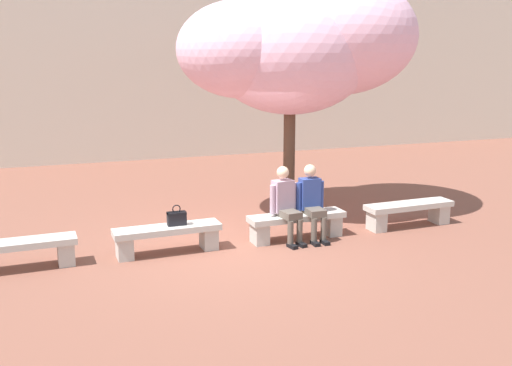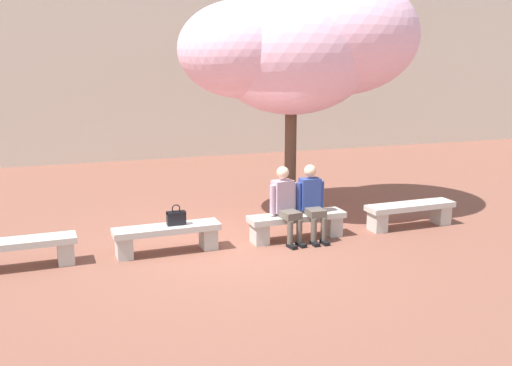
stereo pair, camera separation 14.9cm
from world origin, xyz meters
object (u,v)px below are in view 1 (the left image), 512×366
person_seated_left (285,202)px  stone_bench_near_west (168,235)px  stone_bench_near_east (409,211)px  cherry_tree_main (299,46)px  handbag (177,217)px  stone_bench_center (297,222)px  stone_bench_west_end (17,251)px  person_seated_right (312,199)px

person_seated_left → stone_bench_near_west: bearing=178.5°
stone_bench_near_east → person_seated_left: bearing=-178.8°
stone_bench_near_east → cherry_tree_main: cherry_tree_main is taller
stone_bench_near_east → person_seated_left: (-2.49, -0.05, 0.40)m
stone_bench_near_west → handbag: handbag is taller
stone_bench_near_east → stone_bench_center: bearing=180.0°
stone_bench_near_east → stone_bench_west_end: bearing=180.0°
stone_bench_west_end → person_seated_right: person_seated_right is taller
stone_bench_near_west → stone_bench_near_east: size_ratio=1.00×
handbag → cherry_tree_main: cherry_tree_main is taller
stone_bench_near_west → handbag: size_ratio=5.10×
stone_bench_west_end → stone_bench_center: 4.50m
stone_bench_near_west → stone_bench_west_end: bearing=180.0°
stone_bench_west_end → handbag: size_ratio=5.10×
stone_bench_center → handbag: handbag is taller
handbag → stone_bench_near_west: bearing=-174.4°
stone_bench_center → stone_bench_near_east: 2.25m
stone_bench_near_west → stone_bench_near_east: (4.50, 0.00, 0.00)m
handbag → cherry_tree_main: bearing=28.8°
stone_bench_west_end → stone_bench_center: same height
stone_bench_center → stone_bench_near_east: same height
person_seated_right → stone_bench_center: bearing=167.9°
stone_bench_center → person_seated_left: bearing=-167.5°
stone_bench_near_west → stone_bench_center: (2.25, 0.00, 0.00)m
person_seated_right → stone_bench_near_west: bearing=178.8°
stone_bench_west_end → cherry_tree_main: cherry_tree_main is taller
cherry_tree_main → person_seated_right: bearing=-104.6°
person_seated_left → cherry_tree_main: (0.90, 1.58, 2.58)m
person_seated_right → person_seated_left: bearing=179.9°
person_seated_right → stone_bench_near_east: bearing=1.5°
stone_bench_west_end → stone_bench_near_west: same height
stone_bench_center → cherry_tree_main: (0.66, 1.53, 2.98)m
stone_bench_center → stone_bench_west_end: bearing=180.0°
stone_bench_center → person_seated_left: (-0.24, -0.05, 0.40)m
stone_bench_near_east → person_seated_right: person_seated_right is taller
cherry_tree_main → stone_bench_west_end: bearing=-163.5°
stone_bench_near_west → person_seated_right: 2.53m
person_seated_left → cherry_tree_main: 3.16m
stone_bench_west_end → stone_bench_near_west: size_ratio=1.00×
stone_bench_center → person_seated_right: bearing=-12.1°
stone_bench_near_west → stone_bench_center: same height
person_seated_left → person_seated_right: bearing=-0.1°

